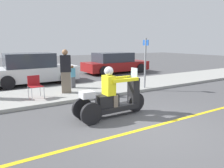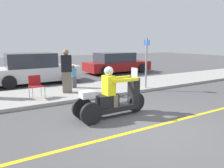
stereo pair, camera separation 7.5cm
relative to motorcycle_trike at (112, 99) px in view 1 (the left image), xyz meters
name	(u,v)px [view 1 (the left image)]	position (x,y,z in m)	size (l,w,h in m)	color
ground_plane	(150,127)	(0.39, -1.24, -0.53)	(60.00, 60.00, 0.00)	#4C4C4F
lane_stripe	(138,130)	(0.00, -1.24, -0.53)	(24.00, 0.12, 0.01)	gold
sidewalk_strip	(79,91)	(0.39, 3.36, -0.47)	(28.00, 2.80, 0.12)	#9E9E99
motorcycle_trike	(112,99)	(0.00, 0.00, 0.00)	(2.29, 0.68, 1.48)	black
spectator_far_back	(66,72)	(-0.23, 3.16, 0.43)	(0.47, 0.36, 1.75)	#726656
spectator_end_of_line	(72,77)	(0.35, 3.92, 0.07)	(0.27, 0.20, 1.01)	#515156
folding_chair_set_back	(35,84)	(-1.50, 2.94, 0.09)	(0.50, 0.50, 0.82)	#A5A8AD
parked_car_lot_right	(115,63)	(5.08, 7.81, 0.14)	(4.62, 2.11, 1.42)	maroon
parked_car_lot_center	(33,69)	(-0.78, 6.58, 0.21)	(4.32, 2.06, 1.59)	silver
street_sign	(145,61)	(3.10, 2.21, 0.78)	(0.08, 0.36, 2.20)	gray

